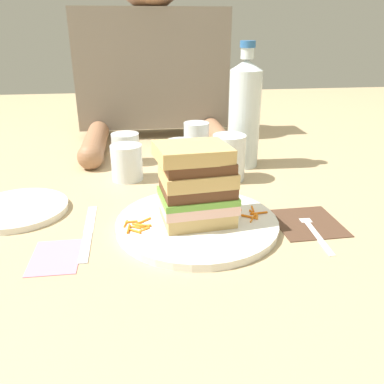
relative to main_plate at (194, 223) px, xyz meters
The scene contains 32 objects.
ground_plane 0.02m from the main_plate, 75.06° to the left, with size 3.00×3.00×0.00m, color tan.
main_plate is the anchor object (origin of this frame).
sandwich 0.07m from the main_plate, 159.16° to the left, with size 0.13×0.11×0.14m.
carrot_shred_0 0.09m from the main_plate, 169.57° to the right, with size 0.00×0.00×0.03m, color orange.
carrot_shred_1 0.11m from the main_plate, 163.56° to the right, with size 0.00×0.00×0.02m, color orange.
carrot_shred_2 0.09m from the main_plate, behind, with size 0.00×0.00×0.03m, color orange.
carrot_shred_3 0.11m from the main_plate, behind, with size 0.00×0.00×0.02m, color orange.
carrot_shred_4 0.11m from the main_plate, 169.01° to the right, with size 0.00×0.00×0.03m, color orange.
carrot_shred_5 0.09m from the main_plate, 163.49° to the right, with size 0.00×0.00×0.02m, color orange.
carrot_shred_6 0.10m from the main_plate, behind, with size 0.00×0.00×0.02m, color orange.
carrot_shred_7 0.12m from the main_plate, behind, with size 0.00×0.00×0.02m, color orange.
carrot_shred_8 0.09m from the main_plate, behind, with size 0.00×0.00×0.03m, color orange.
carrot_shred_9 0.09m from the main_plate, behind, with size 0.00×0.00×0.03m, color orange.
carrot_shred_10 0.12m from the main_plate, ahead, with size 0.00×0.00×0.03m, color orange.
carrot_shred_11 0.08m from the main_plate, 16.28° to the left, with size 0.00×0.00×0.03m, color orange.
carrot_shred_12 0.10m from the main_plate, ahead, with size 0.00×0.00×0.03m, color orange.
carrot_shred_13 0.11m from the main_plate, 13.72° to the left, with size 0.00×0.00×0.02m, color orange.
carrot_shred_14 0.10m from the main_plate, ahead, with size 0.00×0.00×0.03m, color orange.
carrot_shred_15 0.11m from the main_plate, ahead, with size 0.00×0.00×0.03m, color orange.
carrot_shred_16 0.11m from the main_plate, ahead, with size 0.00×0.00×0.02m, color orange.
napkin_dark 0.20m from the main_plate, ahead, with size 0.11×0.12×0.00m, color #4C3323.
fork 0.20m from the main_plate, 10.02° to the right, with size 0.02×0.17×0.00m.
knife 0.18m from the main_plate, behind, with size 0.02×0.20×0.00m.
juice_glass 0.25m from the main_plate, 63.79° to the left, with size 0.07×0.07×0.10m.
water_bottle 0.37m from the main_plate, 62.34° to the left, with size 0.08×0.08×0.29m.
empty_tumbler_0 0.37m from the main_plate, 81.28° to the left, with size 0.06×0.06×0.10m, color silver.
empty_tumbler_1 0.39m from the main_plate, 108.46° to the left, with size 0.07×0.07×0.08m, color silver.
empty_tumbler_2 0.28m from the main_plate, 115.30° to the left, with size 0.07×0.07×0.08m, color silver.
empty_tumbler_3 0.24m from the main_plate, 89.43° to the left, with size 0.07×0.07×0.09m, color silver.
side_plate 0.34m from the main_plate, 162.36° to the left, with size 0.18×0.18×0.01m, color white.
napkin_pink 0.23m from the main_plate, 162.65° to the right, with size 0.07×0.10×0.00m, color pink.
diner_across 0.68m from the main_plate, 93.43° to the left, with size 0.45×0.44×0.56m.
Camera 1 is at (-0.09, -0.63, 0.33)m, focal length 37.23 mm.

